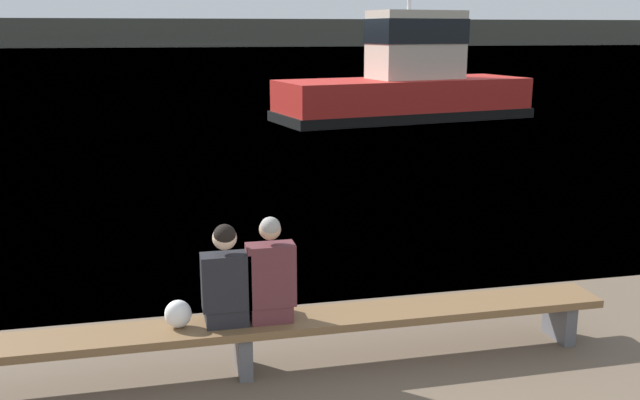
% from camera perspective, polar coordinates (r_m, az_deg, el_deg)
% --- Properties ---
extents(water_surface, '(240.00, 240.00, 0.00)m').
position_cam_1_polar(water_surface, '(127.42, -12.67, 11.77)').
color(water_surface, '#5684A3').
rests_on(water_surface, ground).
extents(far_shoreline, '(600.00, 12.00, 5.01)m').
position_cam_1_polar(far_shoreline, '(138.51, -12.78, 12.91)').
color(far_shoreline, '#4C4C42').
rests_on(far_shoreline, ground).
extents(bench_main, '(6.92, 0.51, 0.47)m').
position_cam_1_polar(bench_main, '(6.50, -6.20, -10.41)').
color(bench_main, brown).
rests_on(bench_main, ground).
extents(person_left, '(0.43, 0.37, 0.93)m').
position_cam_1_polar(person_left, '(6.30, -7.55, -6.42)').
color(person_left, black).
rests_on(person_left, bench_main).
extents(person_right, '(0.43, 0.37, 0.97)m').
position_cam_1_polar(person_right, '(6.35, -3.98, -6.13)').
color(person_right, '#56282D').
rests_on(person_right, bench_main).
extents(shopping_bag, '(0.23, 0.18, 0.25)m').
position_cam_1_polar(shopping_bag, '(6.41, -11.29, -8.93)').
color(shopping_bag, white).
rests_on(shopping_bag, bench_main).
extents(tugboat_red, '(9.29, 4.59, 6.07)m').
position_cam_1_polar(tugboat_red, '(25.01, 6.95, 9.09)').
color(tugboat_red, red).
rests_on(tugboat_red, water_surface).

